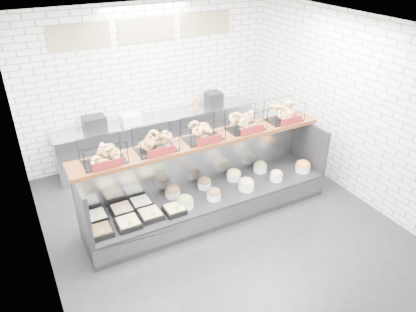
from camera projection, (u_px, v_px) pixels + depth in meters
ground at (219, 223)px, 6.42m from camera, size 5.50×5.50×0.00m
room_shell at (200, 88)px, 5.89m from camera, size 5.02×5.51×3.01m
display_case at (207, 195)px, 6.52m from camera, size 4.00×0.90×1.20m
bagel_shelf at (203, 132)px, 6.16m from camera, size 4.10×0.50×0.40m
prep_counter at (159, 137)px, 8.07m from camera, size 4.00×0.60×1.20m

